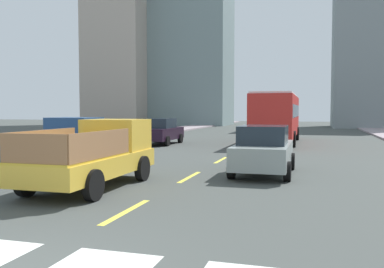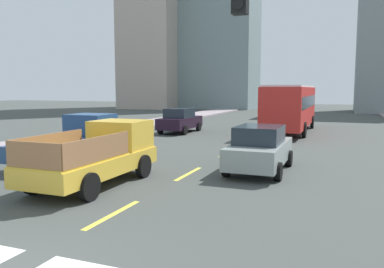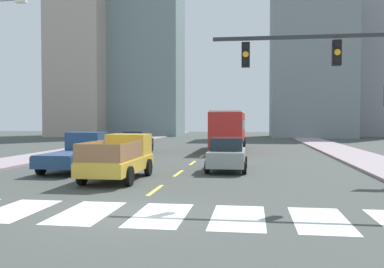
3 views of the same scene
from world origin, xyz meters
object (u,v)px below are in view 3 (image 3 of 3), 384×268
(city_bus, at_px, (229,128))
(pickup_dark, at_px, (78,153))
(sedan_far, at_px, (227,154))
(traffic_signal_gantry, at_px, (369,74))
(pickup_stakebed, at_px, (121,158))
(sedan_near_right, at_px, (136,142))

(city_bus, bearing_deg, pickup_dark, -112.95)
(sedan_far, relative_size, traffic_signal_gantry, 0.58)
(traffic_signal_gantry, bearing_deg, pickup_dark, 153.65)
(pickup_stakebed, bearing_deg, traffic_signal_gantry, -22.07)
(city_bus, distance_m, traffic_signal_gantry, 22.27)
(pickup_stakebed, height_order, city_bus, city_bus)
(pickup_dark, bearing_deg, traffic_signal_gantry, -24.15)
(sedan_far, xyz_separation_m, traffic_signal_gantry, (5.03, -7.24, 3.28))
(pickup_stakebed, relative_size, sedan_near_right, 1.18)
(sedan_near_right, height_order, traffic_signal_gantry, traffic_signal_gantry)
(pickup_dark, xyz_separation_m, sedan_near_right, (-0.26, 12.04, -0.06))
(sedan_far, bearing_deg, traffic_signal_gantry, -57.37)
(pickup_dark, relative_size, city_bus, 0.48)
(pickup_dark, distance_m, traffic_signal_gantry, 14.60)
(city_bus, bearing_deg, sedan_near_right, -155.27)
(pickup_dark, distance_m, city_bus, 16.68)
(pickup_dark, bearing_deg, pickup_stakebed, -38.25)
(sedan_near_right, relative_size, traffic_signal_gantry, 0.58)
(pickup_stakebed, height_order, pickup_dark, same)
(pickup_dark, bearing_deg, sedan_far, 8.95)
(sedan_far, bearing_deg, city_bus, 90.60)
(pickup_dark, relative_size, traffic_signal_gantry, 0.69)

